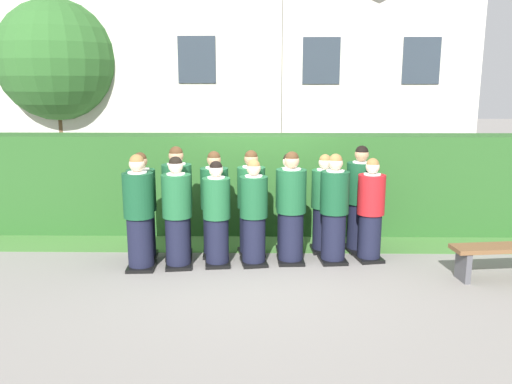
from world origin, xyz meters
The scene contains 21 objects.
ground_plane centered at (0.00, 0.00, 0.00)m, with size 60.00×60.00×0.00m, color gray.
student_front_row_0 centered at (-1.67, -0.22, 0.80)m, with size 0.44×0.54×1.68m.
student_front_row_1 centered at (-1.14, -0.13, 0.78)m, with size 0.44×0.54×1.64m.
student_front_row_2 centered at (-0.57, -0.04, 0.74)m, with size 0.41×0.52×1.56m.
student_front_row_3 centered at (-0.03, 0.00, 0.75)m, with size 0.44×0.51×1.58m.
student_front_row_4 centered at (0.53, 0.10, 0.80)m, with size 0.44×0.50×1.69m.
student_front_row_5 centered at (1.17, 0.13, 0.79)m, with size 0.43×0.54×1.65m.
student_in_red_blazer centered at (1.73, 0.21, 0.75)m, with size 0.44×0.53×1.57m.
student_rear_row_0 centered at (-1.73, 0.25, 0.78)m, with size 0.43×0.50×1.65m.
student_rear_row_1 centered at (-1.20, 0.30, 0.83)m, with size 0.45×0.56×1.73m.
student_rear_row_2 centered at (-0.64, 0.39, 0.79)m, with size 0.43×0.50×1.65m.
student_rear_row_3 centered at (-0.08, 0.45, 0.79)m, with size 0.46×0.53×1.66m.
student_rear_row_4 centered at (0.51, 0.56, 0.76)m, with size 0.42×0.51×1.60m.
student_rear_row_5 centered at (1.07, 0.62, 0.75)m, with size 0.41×0.47×1.57m.
student_rear_row_6 centered at (1.65, 0.67, 0.81)m, with size 0.47×0.57×1.70m.
hedge centered at (0.00, 1.74, 0.88)m, with size 10.91×0.70×1.76m.
school_building_main centered at (2.69, 7.32, 3.42)m, with size 5.66×3.63×6.68m.
school_building_annex centered at (-3.15, 7.07, 3.76)m, with size 7.82×3.43×7.33m.
oak_tree_left centered at (-4.90, 5.56, 3.15)m, with size 2.89×2.89×4.61m.
wooden_bench centered at (3.40, -0.56, 0.35)m, with size 1.43×0.53×0.48m.
lawn_strip centered at (0.00, 0.94, 0.00)m, with size 10.91×0.90×0.01m, color #477A38.
Camera 1 is at (0.12, -7.54, 2.71)m, focal length 37.13 mm.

